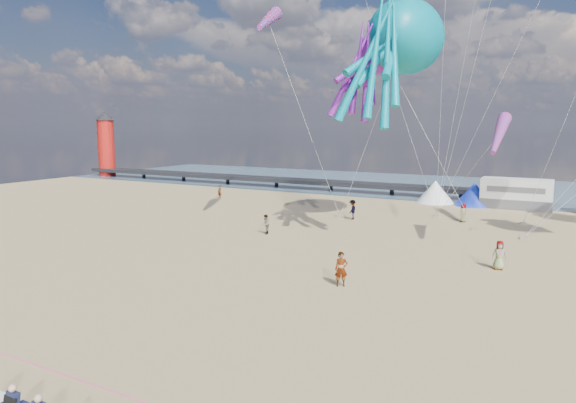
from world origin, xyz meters
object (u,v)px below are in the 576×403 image
Objects in this scene: sandbag_d at (523,223)px; windsock_right at (499,135)px; tent_white at (435,192)px; windsock_left at (268,20)px; beachgoer_0 at (463,213)px; sandbag_a at (340,217)px; beachgoer_5 at (220,192)px; beachgoer_6 at (499,255)px; kite_octopus_teal at (406,37)px; sandbag_e at (436,215)px; beachgoer_1 at (266,224)px; beachgoer_2 at (352,210)px; motorhome_0 at (516,194)px; sandbag_c at (524,238)px; tent_blue at (474,194)px; sandbag_b at (475,229)px; kite_octopus_purple at (383,52)px; lighthouse at (106,148)px; standing_person at (341,269)px.

sandbag_d is 13.24m from windsock_right.
windsock_left is (-8.56, -20.65, 15.02)m from tent_white.
beachgoer_0 is 3.25× the size of sandbag_a.
beachgoer_5 is 0.90× the size of beachgoer_6.
kite_octopus_teal reaches higher than windsock_right.
sandbag_e is (-7.11, 15.82, -0.75)m from beachgoer_6.
beachgoer_2 is (3.61, 8.96, 0.11)m from beachgoer_1.
beachgoer_1 is at bearing -11.90° from beachgoer_0.
windsock_left is at bearing -128.73° from motorhome_0.
sandbag_c is (9.84, -14.89, -1.09)m from tent_white.
windsock_right reaches higher than sandbag_e.
tent_blue reaches higher than sandbag_a.
beachgoer_5 reaches higher than sandbag_a.
sandbag_e is 0.08× the size of windsock_left.
beachgoer_0 is 4.84m from sandbag_d.
sandbag_b is (-3.02, 11.06, -0.75)m from beachgoer_6.
kite_octopus_purple is (2.92, -1.48, 13.16)m from beachgoer_2.
windsock_right is at bearing -67.33° from tent_white.
windsock_right is at bearing -3.17° from beachgoer_5.
windsock_right reaches higher than tent_blue.
motorhome_0 is at bearing 54.96° from sandbag_e.
sandbag_d is (13.54, 4.58, -0.77)m from beachgoer_2.
motorhome_0 is at bearing 81.96° from sandbag_b.
beachgoer_1 is 3.06× the size of sandbag_a.
beachgoer_0 reaches higher than sandbag_a.
beachgoer_2 is 0.18× the size of kite_octopus_purple.
tent_blue is at bearing 34.95° from beachgoer_5.
tent_white is 2.62× the size of beachgoer_1.
beachgoer_2 is 1.40m from sandbag_a.
beachgoer_2 is at bearing -132.10° from motorhome_0.
motorhome_0 is at bearing 117.55° from beachgoer_1.
lighthouse is at bearing -111.26° from beachgoer_2.
sandbag_e is at bearing 62.29° from standing_person.
lighthouse reaches higher than motorhome_0.
lighthouse is 18.00× the size of sandbag_e.
tent_blue reaches higher than beachgoer_2.
sandbag_b is 23.01m from windsock_left.
tent_blue is 15.80m from beachgoer_2.
beachgoer_6 is (6.87, 7.27, -0.06)m from standing_person.
standing_person reaches higher than sandbag_a.
sandbag_b is (3.85, 18.34, -0.80)m from standing_person.
sandbag_c is at bearing 70.31° from beachgoer_6.
beachgoer_5 is (31.74, -12.54, -3.73)m from lighthouse.
sandbag_b is at bearing 89.80° from beachgoer_6.
beachgoer_0 is at bearing 91.88° from beachgoer_6.
beachgoer_1 is 0.12× the size of kite_octopus_teal.
sandbag_c is at bearing -1.33° from windsock_left.
sandbag_e is 22.78m from windsock_left.
standing_person is 3.66× the size of sandbag_b.
standing_person is 0.19× the size of kite_octopus_purple.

